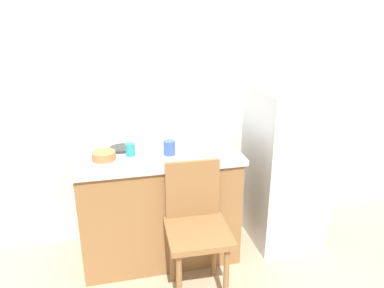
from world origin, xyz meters
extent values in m
cube|color=silver|center=(0.00, 1.00, 1.21)|extent=(4.80, 0.10, 2.43)
cube|color=olive|center=(-0.17, 0.65, 0.40)|extent=(1.12, 0.60, 0.81)
cube|color=#B7B7BC|center=(-0.17, 0.65, 0.83)|extent=(1.16, 0.64, 0.04)
cylinder|color=#B7B7BC|center=(-0.23, 0.90, 0.98)|extent=(0.02, 0.02, 0.26)
cube|color=silver|center=(0.85, 0.65, 0.63)|extent=(0.52, 0.61, 1.26)
cylinder|color=olive|center=(-0.14, -0.01, 0.23)|extent=(0.04, 0.04, 0.45)
cylinder|color=olive|center=(0.16, -0.02, 0.23)|extent=(0.04, 0.04, 0.45)
cylinder|color=olive|center=(-0.13, 0.29, 0.23)|extent=(0.04, 0.04, 0.45)
cylinder|color=olive|center=(0.17, 0.28, 0.23)|extent=(0.04, 0.04, 0.45)
cube|color=olive|center=(0.01, 0.13, 0.47)|extent=(0.41, 0.41, 0.04)
cube|color=olive|center=(0.02, 0.32, 0.69)|extent=(0.36, 0.04, 0.40)
cylinder|color=#C67042|center=(-0.54, 0.57, 0.88)|extent=(0.16, 0.16, 0.06)
cylinder|color=#2D2D2D|center=(-0.41, 0.73, 0.86)|extent=(0.17, 0.17, 0.02)
cylinder|color=blue|center=(-0.09, 0.56, 0.90)|extent=(0.08, 0.08, 0.10)
cylinder|color=teal|center=(-0.36, 0.60, 0.89)|extent=(0.07, 0.07, 0.09)
cylinder|color=white|center=(0.02, 0.52, 0.89)|extent=(0.06, 0.06, 0.08)
camera|label=1|loc=(-0.47, -1.80, 1.81)|focal=34.36mm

